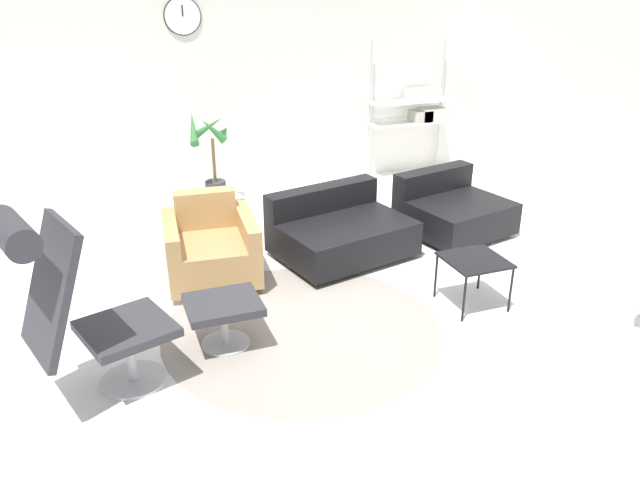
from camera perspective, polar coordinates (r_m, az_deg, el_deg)
ground_plane at (r=5.26m, az=-0.37°, el=-5.81°), size 12.00×12.00×0.00m
wall_back at (r=7.75m, az=-8.77°, el=14.49°), size 12.00×0.09×2.80m
round_rug at (r=4.91m, az=-1.67°, el=-8.11°), size 2.16×2.16×0.01m
lounge_chair at (r=4.07m, az=-21.81°, el=-4.64°), size 1.04×0.79×1.34m
ottoman at (r=4.63m, az=-8.81°, el=-6.45°), size 0.54×0.46×0.37m
armchair_red at (r=5.64m, az=-9.96°, el=-0.91°), size 0.85×0.90×0.74m
couch_low at (r=6.04m, az=1.84°, el=0.64°), size 1.40×1.17×0.62m
couch_second at (r=6.73m, az=11.98°, el=2.55°), size 1.16×1.12×0.62m
side_table at (r=5.23m, az=13.95°, el=-2.06°), size 0.48×0.48×0.42m
potted_plant at (r=7.41m, az=-9.82°, el=6.92°), size 0.48×0.48×1.11m
shelf_unit at (r=8.53m, az=9.18°, el=11.79°), size 1.12×0.28×1.76m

